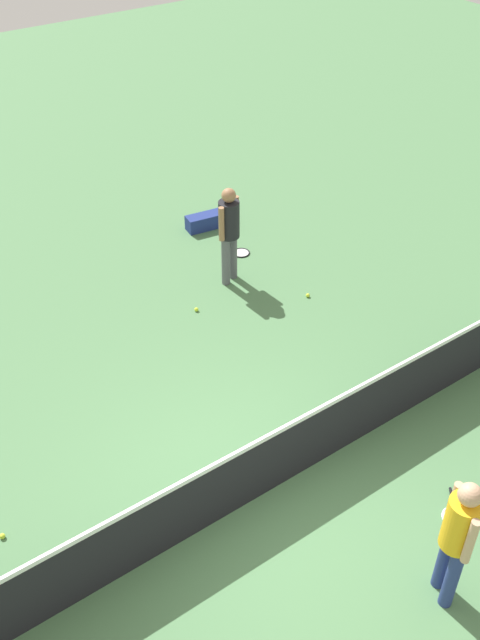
{
  "coord_description": "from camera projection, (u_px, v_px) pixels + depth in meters",
  "views": [
    {
      "loc": [
        3.33,
        4.36,
        6.86
      ],
      "look_at": [
        -1.19,
        -1.96,
        0.9
      ],
      "focal_mm": 40.54,
      "sensor_mm": 36.0,
      "label": 1
    }
  ],
  "objects": [
    {
      "name": "equipment_bag",
      "position": [
        209.0,
        220.0,
        13.47
      ],
      "size": [
        0.83,
        0.4,
        0.28
      ],
      "color": "navy",
      "rests_on": "ground_plane"
    },
    {
      "name": "tennis_ball_baseline",
      "position": [
        307.0,
        431.0,
        9.34
      ],
      "size": [
        0.07,
        0.07,
        0.07
      ],
      "primitive_type": "sphere",
      "color": "#C6E033",
      "rests_on": "ground_plane"
    },
    {
      "name": "tennis_ball_stray_left",
      "position": [
        2.0,
        536.0,
        8.06
      ],
      "size": [
        0.07,
        0.07,
        0.07
      ],
      "primitive_type": "sphere",
      "color": "#C6E033",
      "rests_on": "ground_plane"
    },
    {
      "name": "tennis_racket_near_player",
      "position": [
        240.0,
        253.0,
        12.79
      ],
      "size": [
        0.61,
        0.4,
        0.03
      ],
      "color": "black",
      "rests_on": "ground_plane"
    },
    {
      "name": "court_net",
      "position": [
        255.0,
        470.0,
        8.22
      ],
      "size": [
        10.09,
        0.09,
        1.07
      ],
      "color": "#4C4C51",
      "rests_on": "ground_plane"
    },
    {
      "name": "player_far_side",
      "position": [
        458.0,
        533.0,
        6.93
      ],
      "size": [
        0.46,
        0.5,
        1.7
      ],
      "color": "navy",
      "rests_on": "ground_plane"
    },
    {
      "name": "tennis_racket_far_player",
      "position": [
        455.0,
        515.0,
        8.31
      ],
      "size": [
        0.51,
        0.55,
        0.03
      ],
      "color": "white",
      "rests_on": "ground_plane"
    },
    {
      "name": "tennis_ball_midcourt",
      "position": [
        308.0,
        295.0,
        11.74
      ],
      "size": [
        0.07,
        0.07,
        0.07
      ],
      "primitive_type": "sphere",
      "color": "#C6E033",
      "rests_on": "ground_plane"
    },
    {
      "name": "ground_plane",
      "position": [
        255.0,
        498.0,
        8.53
      ],
      "size": [
        40.0,
        40.0,
        0.0
      ],
      "primitive_type": "plane",
      "color": "#4C7A4C"
    },
    {
      "name": "player_near_side",
      "position": [
        229.0,
        228.0,
        11.54
      ],
      "size": [
        0.52,
        0.44,
        1.7
      ],
      "color": "#595960",
      "rests_on": "ground_plane"
    },
    {
      "name": "tennis_ball_near_player",
      "position": [
        196.0,
        309.0,
        11.44
      ],
      "size": [
        0.07,
        0.07,
        0.07
      ],
      "primitive_type": "sphere",
      "color": "#C6E033",
      "rests_on": "ground_plane"
    }
  ]
}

